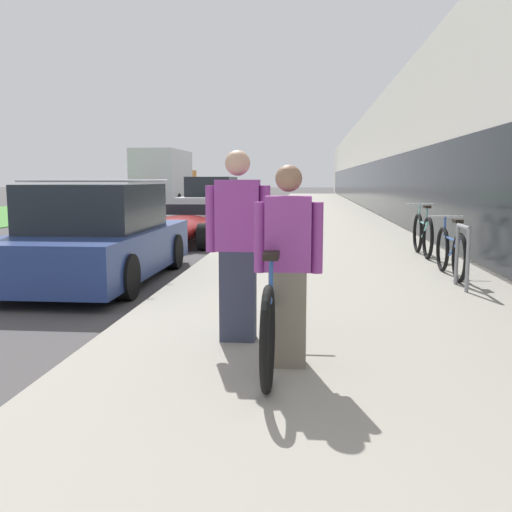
# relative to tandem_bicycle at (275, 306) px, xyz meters

# --- Properties ---
(sidewalk_slab) EXTENTS (4.72, 70.00, 0.11)m
(sidewalk_slab) POSITION_rel_tandem_bicycle_xyz_m (0.68, 19.60, -0.45)
(sidewalk_slab) COLOR gray
(sidewalk_slab) RESTS_ON ground
(storefront_facade) EXTENTS (10.01, 70.00, 4.97)m
(storefront_facade) POSITION_rel_tandem_bicycle_xyz_m (8.07, 27.60, 1.97)
(storefront_facade) COLOR silver
(storefront_facade) RESTS_ON ground
(lawn_strip) EXTENTS (7.65, 70.00, 0.03)m
(lawn_strip) POSITION_rel_tandem_bicycle_xyz_m (-13.34, 23.60, -0.49)
(lawn_strip) COLOR #478438
(lawn_strip) RESTS_ON ground
(tandem_bicycle) EXTENTS (0.52, 2.53, 0.93)m
(tandem_bicycle) POSITION_rel_tandem_bicycle_xyz_m (0.00, 0.00, 0.00)
(tandem_bicycle) COLOR black
(tandem_bicycle) RESTS_ON sidewalk_slab
(person_rider) EXTENTS (0.52, 0.21, 1.54)m
(person_rider) POSITION_rel_tandem_bicycle_xyz_m (0.11, -0.31, 0.38)
(person_rider) COLOR #756B5B
(person_rider) RESTS_ON sidewalk_slab
(person_bystander) EXTENTS (0.57, 0.22, 1.69)m
(person_bystander) POSITION_rel_tandem_bicycle_xyz_m (-0.36, 0.36, 0.46)
(person_bystander) COLOR #33384C
(person_bystander) RESTS_ON sidewalk_slab
(bike_rack_hoop) EXTENTS (0.05, 0.60, 0.84)m
(bike_rack_hoop) POSITION_rel_tandem_bicycle_xyz_m (2.29, 3.07, 0.12)
(bike_rack_hoop) COLOR gray
(bike_rack_hoop) RESTS_ON sidewalk_slab
(cruiser_bike_nearest) EXTENTS (0.52, 1.72, 0.88)m
(cruiser_bike_nearest) POSITION_rel_tandem_bicycle_xyz_m (2.36, 3.98, -0.02)
(cruiser_bike_nearest) COLOR black
(cruiser_bike_nearest) RESTS_ON sidewalk_slab
(cruiser_bike_middle) EXTENTS (0.52, 1.74, 0.98)m
(cruiser_bike_middle) POSITION_rel_tandem_bicycle_xyz_m (2.42, 6.38, 0.02)
(cruiser_bike_middle) COLOR black
(cruiser_bike_middle) RESTS_ON sidewalk_slab
(parked_sedan_curbside) EXTENTS (1.98, 4.35, 1.55)m
(parked_sedan_curbside) POSITION_rel_tandem_bicycle_xyz_m (-2.94, 3.75, 0.16)
(parked_sedan_curbside) COLOR navy
(parked_sedan_curbside) RESTS_ON ground
(vintage_roadster_curbside) EXTENTS (1.72, 3.88, 0.94)m
(vintage_roadster_curbside) POSITION_rel_tandem_bicycle_xyz_m (-2.79, 8.79, -0.10)
(vintage_roadster_curbside) COLOR maroon
(vintage_roadster_curbside) RESTS_ON ground
(parked_sedan_far) EXTENTS (1.75, 4.24, 1.63)m
(parked_sedan_far) POSITION_rel_tandem_bicycle_xyz_m (-2.94, 14.15, 0.23)
(parked_sedan_far) COLOR silver
(parked_sedan_far) RESTS_ON ground
(moving_truck) EXTENTS (2.29, 6.60, 3.08)m
(moving_truck) POSITION_rel_tandem_bicycle_xyz_m (-7.53, 25.94, 1.04)
(moving_truck) COLOR orange
(moving_truck) RESTS_ON ground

